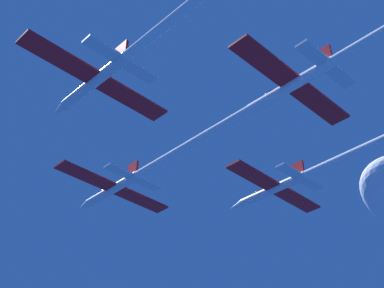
{
  "coord_description": "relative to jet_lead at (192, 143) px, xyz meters",
  "views": [
    {
      "loc": [
        -43.07,
        -60.21,
        -42.23
      ],
      "look_at": [
        -0.2,
        -16.56,
        0.23
      ],
      "focal_mm": 50.12,
      "sensor_mm": 36.0,
      "label": 1
    }
  ],
  "objects": [
    {
      "name": "jet_right_wing",
      "position": [
        18.08,
        -16.83,
        0.05
      ],
      "size": [
        20.4,
        62.0,
        3.38
      ],
      "color": "white"
    },
    {
      "name": "jet_left_wing",
      "position": [
        -16.54,
        -15.87,
        1.03
      ],
      "size": [
        20.4,
        59.42,
        3.38
      ],
      "color": "white"
    },
    {
      "name": "jet_lead",
      "position": [
        0.0,
        0.0,
        0.0
      ],
      "size": [
        20.4,
        64.05,
        3.38
      ],
      "color": "white"
    }
  ]
}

